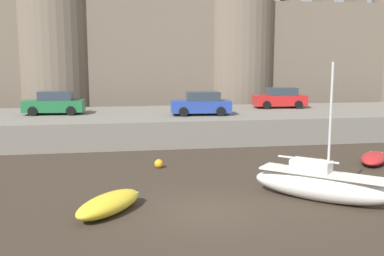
# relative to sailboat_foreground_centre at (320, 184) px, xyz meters

# --- Properties ---
(ground_plane) EXTENTS (160.00, 160.00, 0.00)m
(ground_plane) POSITION_rel_sailboat_foreground_centre_xyz_m (-4.62, -0.57, -0.66)
(ground_plane) COLOR #382D23
(quay_road) EXTENTS (63.66, 10.00, 1.73)m
(quay_road) POSITION_rel_sailboat_foreground_centre_xyz_m (-4.62, 16.03, 0.20)
(quay_road) COLOR slate
(quay_road) RESTS_ON ground
(castle) EXTENTS (58.73, 7.07, 18.77)m
(castle) POSITION_rel_sailboat_foreground_centre_xyz_m (-4.62, 26.46, 6.40)
(castle) COLOR #706354
(castle) RESTS_ON ground
(sailboat_foreground_centre) EXTENTS (4.90, 4.60, 5.44)m
(sailboat_foreground_centre) POSITION_rel_sailboat_foreground_centre_xyz_m (0.00, 0.00, 0.00)
(sailboat_foreground_centre) COLOR silver
(sailboat_foreground_centre) RESTS_ON ground
(rowboat_foreground_left) EXTENTS (2.96, 3.36, 0.72)m
(rowboat_foreground_left) POSITION_rel_sailboat_foreground_centre_xyz_m (-8.19, -0.16, -0.29)
(rowboat_foreground_left) COLOR yellow
(rowboat_foreground_left) RESTS_ON ground
(rowboat_near_channel_right) EXTENTS (2.92, 3.27, 0.56)m
(rowboat_near_channel_right) POSITION_rel_sailboat_foreground_centre_xyz_m (5.73, 5.56, -0.37)
(rowboat_near_channel_right) COLOR red
(rowboat_near_channel_right) RESTS_ON ground
(mooring_buoy_mid_mud) EXTENTS (0.48, 0.48, 0.48)m
(mooring_buoy_mid_mud) POSITION_rel_sailboat_foreground_centre_xyz_m (2.48, 5.09, -0.42)
(mooring_buoy_mid_mud) COLOR orange
(mooring_buoy_mid_mud) RESTS_ON ground
(mooring_buoy_near_shore) EXTENTS (0.46, 0.46, 0.46)m
(mooring_buoy_near_shore) POSITION_rel_sailboat_foreground_centre_xyz_m (-5.76, 6.44, -0.43)
(mooring_buoy_near_shore) COLOR orange
(mooring_buoy_near_shore) RESTS_ON ground
(car_quay_east) EXTENTS (4.20, 2.08, 1.62)m
(car_quay_east) POSITION_rel_sailboat_foreground_centre_xyz_m (-12.12, 16.37, 1.84)
(car_quay_east) COLOR #1E6638
(car_quay_east) RESTS_ON quay_road
(car_quay_centre_east) EXTENTS (4.20, 2.08, 1.62)m
(car_quay_centre_east) POSITION_rel_sailboat_foreground_centre_xyz_m (4.99, 17.83, 1.84)
(car_quay_centre_east) COLOR red
(car_quay_centre_east) RESTS_ON quay_road
(car_quay_centre_west) EXTENTS (4.20, 2.08, 1.62)m
(car_quay_centre_west) POSITION_rel_sailboat_foreground_centre_xyz_m (-2.05, 14.32, 1.84)
(car_quay_centre_west) COLOR #263F99
(car_quay_centre_west) RESTS_ON quay_road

